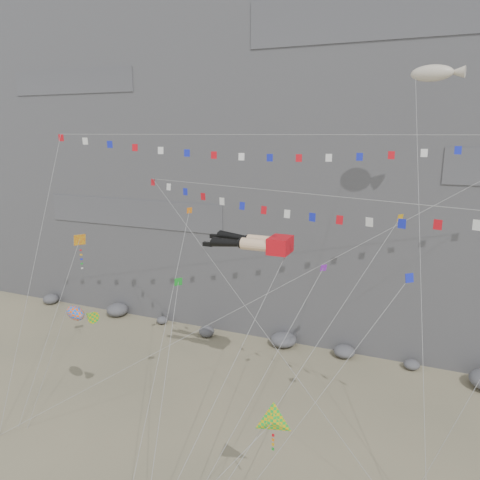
# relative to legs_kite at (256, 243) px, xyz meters

# --- Properties ---
(ground) EXTENTS (120.00, 120.00, 0.00)m
(ground) POSITION_rel_legs_kite_xyz_m (-1.01, -6.49, -12.93)
(ground) COLOR gray
(ground) RESTS_ON ground
(cliff) EXTENTS (80.00, 28.00, 50.00)m
(cliff) POSITION_rel_legs_kite_xyz_m (-1.01, 25.51, 12.07)
(cliff) COLOR slate
(cliff) RESTS_ON ground
(talus_boulders) EXTENTS (60.00, 3.00, 1.20)m
(talus_boulders) POSITION_rel_legs_kite_xyz_m (-1.01, 10.51, -12.33)
(talus_boulders) COLOR slate
(talus_boulders) RESTS_ON ground
(legs_kite) EXTENTS (6.53, 16.49, 20.17)m
(legs_kite) POSITION_rel_legs_kite_xyz_m (0.00, 0.00, 0.00)
(legs_kite) COLOR red
(legs_kite) RESTS_ON ground
(flag_banner_upper) EXTENTS (36.10, 16.83, 29.37)m
(flag_banner_upper) POSITION_rel_legs_kite_xyz_m (1.07, 2.81, 7.57)
(flag_banner_upper) COLOR red
(flag_banner_upper) RESTS_ON ground
(flag_banner_lower) EXTENTS (27.82, 10.36, 19.68)m
(flag_banner_lower) POSITION_rel_legs_kite_xyz_m (3.54, -1.37, 3.92)
(flag_banner_lower) COLOR red
(flag_banner_lower) RESTS_ON ground
(harlequin_kite) EXTENTS (1.94, 8.56, 14.36)m
(harlequin_kite) POSITION_rel_legs_kite_xyz_m (-14.36, -2.03, -0.68)
(harlequin_kite) COLOR red
(harlequin_kite) RESTS_ON ground
(fish_windsock) EXTENTS (5.15, 3.27, 9.51)m
(fish_windsock) POSITION_rel_legs_kite_xyz_m (-10.46, -7.29, -4.33)
(fish_windsock) COLOR #FF590D
(fish_windsock) RESTS_ON ground
(delta_kite) EXTENTS (6.54, 5.77, 9.63)m
(delta_kite) POSITION_rel_legs_kite_xyz_m (4.87, -10.21, -6.85)
(delta_kite) COLOR #E2B00B
(delta_kite) RESTS_ON ground
(blimp_windsock) EXTENTS (4.26, 14.93, 28.39)m
(blimp_windsock) POSITION_rel_legs_kite_xyz_m (10.65, 5.98, 11.69)
(blimp_windsock) COLOR beige
(blimp_windsock) RESTS_ON ground
(small_kite_a) EXTENTS (2.65, 12.31, 19.13)m
(small_kite_a) POSITION_rel_legs_kite_xyz_m (-5.19, -0.62, 1.62)
(small_kite_a) COLOR orange
(small_kite_a) RESTS_ON ground
(small_kite_b) EXTENTS (5.37, 11.21, 16.81)m
(small_kite_b) POSITION_rel_legs_kite_xyz_m (5.23, -2.09, -1.08)
(small_kite_b) COLOR purple
(small_kite_b) RESTS_ON ground
(small_kite_c) EXTENTS (3.60, 9.86, 14.30)m
(small_kite_c) POSITION_rel_legs_kite_xyz_m (-4.19, -4.06, -2.42)
(small_kite_c) COLOR #179726
(small_kite_c) RESTS_ON ground
(small_kite_d) EXTENTS (8.86, 16.99, 23.66)m
(small_kite_d) POSITION_rel_legs_kite_xyz_m (9.34, 1.91, 1.75)
(small_kite_d) COLOR gold
(small_kite_d) RESTS_ON ground
(small_kite_e) EXTENTS (8.76, 8.00, 16.82)m
(small_kite_e) POSITION_rel_legs_kite_xyz_m (10.55, -4.29, -0.31)
(small_kite_e) COLOR #1621C4
(small_kite_e) RESTS_ON ground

